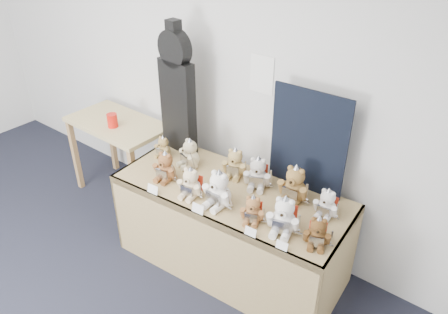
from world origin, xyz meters
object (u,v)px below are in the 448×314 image
Objects in this scene: teddy_back_far_left at (163,148)px; teddy_back_centre_left at (235,164)px; teddy_front_left at (191,184)px; teddy_front_far_right at (284,217)px; teddy_back_centre_right at (258,174)px; teddy_back_left at (190,154)px; guitar_case at (177,90)px; display_table at (226,212)px; teddy_front_right at (253,210)px; side_table at (119,134)px; teddy_back_end at (327,204)px; teddy_front_far_left at (166,167)px; teddy_front_centre at (219,190)px; red_cup at (112,120)px; teddy_back_right at (294,185)px; teddy_front_end at (318,233)px.

teddy_back_centre_left is at bearing 9.77° from teddy_back_far_left.
teddy_front_far_right reaches higher than teddy_front_left.
teddy_back_left is at bearing 164.87° from teddy_back_centre_right.
display_table is at bearing -17.31° from guitar_case.
side_table is at bearing 147.75° from teddy_front_right.
teddy_front_far_right is 1.12× the size of teddy_back_left.
teddy_front_far_right reaches higher than teddy_back_end.
teddy_front_centre is at bearing -9.51° from teddy_front_far_left.
teddy_front_left is at bearing -120.76° from teddy_back_centre_left.
teddy_back_end is 1.17× the size of teddy_back_far_left.
teddy_back_centre_left reaches higher than teddy_front_far_left.
teddy_front_right is at bearing -8.46° from red_cup.
display_table is at bearing -152.73° from teddy_back_right.
teddy_front_far_right reaches higher than teddy_front_far_left.
teddy_front_end is (0.24, 0.02, -0.03)m from teddy_front_far_right.
side_table reaches higher than display_table.
guitar_case is at bearing 173.76° from teddy_back_right.
teddy_front_far_left reaches higher than teddy_front_right.
guitar_case reaches higher than teddy_front_left.
teddy_back_right is at bearing 4.92° from teddy_back_far_left.
display_table is 0.57m from teddy_back_left.
red_cup is 0.67m from teddy_back_far_left.
teddy_back_end is (0.80, -0.02, -0.01)m from teddy_back_centre_left.
teddy_back_left is at bearing 77.35° from teddy_front_far_left.
teddy_front_far_right reaches higher than teddy_back_centre_left.
red_cup is at bearing -57.50° from side_table.
teddy_back_centre_right is 1.37× the size of teddy_back_far_left.
guitar_case is 5.36× the size of teddy_back_far_left.
teddy_front_end is 0.84× the size of teddy_back_centre_right.
teddy_front_right is at bearing 1.01° from teddy_front_centre.
guitar_case is 0.83m from red_cup.
teddy_front_far_right is 1.25× the size of teddy_back_end.
side_table is at bearing 178.42° from teddy_back_end.
teddy_back_right is (1.92, 0.03, 0.19)m from side_table.
teddy_front_left reaches higher than teddy_back_far_left.
display_table is at bearing 4.51° from teddy_front_far_left.
teddy_back_far_left is at bearing 173.54° from teddy_back_centre_left.
teddy_back_left is at bearing -3.87° from side_table.
teddy_back_left is at bearing 0.40° from red_cup.
red_cup is at bearing -159.87° from teddy_back_left.
teddy_back_end is (0.27, -0.02, -0.03)m from teddy_back_right.
teddy_front_centre is 0.37m from teddy_back_centre_right.
teddy_front_left is at bearing -13.60° from red_cup.
teddy_back_centre_right is at bearing 5.86° from teddy_back_far_left.
red_cup is 0.53× the size of teddy_back_end.
teddy_front_left is 0.84× the size of teddy_back_right.
side_table is at bearing 121.71° from red_cup.
teddy_front_left is (-0.20, -0.16, 0.27)m from display_table.
teddy_front_end is 0.89× the size of teddy_back_left.
teddy_back_centre_left is at bearing 34.40° from teddy_front_far_left.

